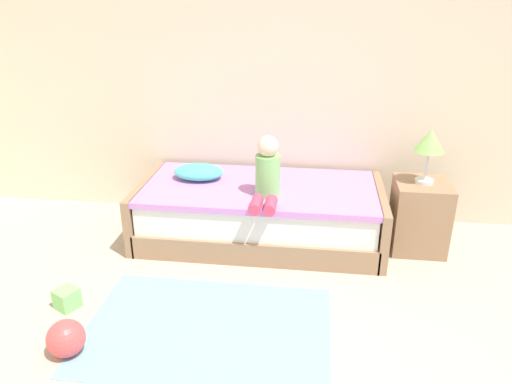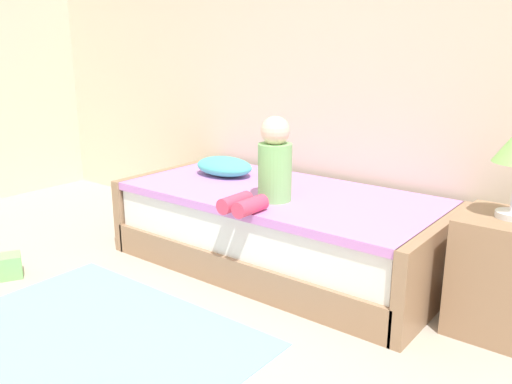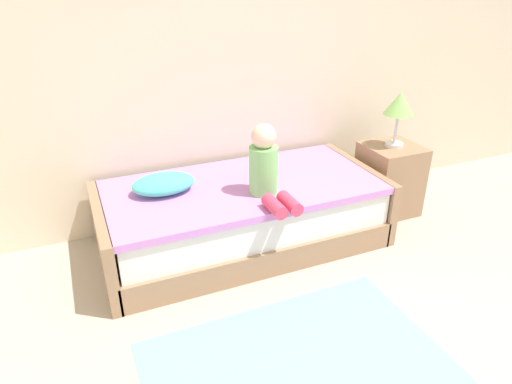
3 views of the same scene
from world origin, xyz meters
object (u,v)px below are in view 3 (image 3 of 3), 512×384
at_px(bed, 243,215).
at_px(table_lamp, 399,106).
at_px(child_figure, 266,168).
at_px(nightstand, 389,179).
at_px(pillow, 163,184).

relative_size(bed, table_lamp, 4.69).
bearing_deg(child_figure, bed, 110.65).
height_order(bed, nightstand, nightstand).
bearing_deg(nightstand, table_lamp, 0.00).
height_order(table_lamp, child_figure, table_lamp).
bearing_deg(pillow, bed, -10.17).
xyz_separation_m(table_lamp, pillow, (-1.91, 0.10, -0.37)).
bearing_deg(nightstand, child_figure, -169.70).
height_order(bed, pillow, pillow).
xyz_separation_m(bed, table_lamp, (1.35, 0.00, 0.69)).
height_order(child_figure, pillow, child_figure).
bearing_deg(table_lamp, nightstand, 0.00).
xyz_separation_m(bed, nightstand, (1.35, 0.00, 0.05)).
distance_m(bed, pillow, 0.65).
distance_m(bed, nightstand, 1.35).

